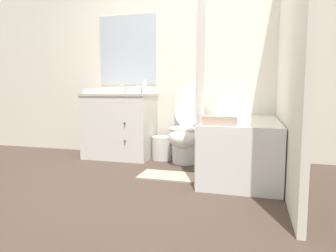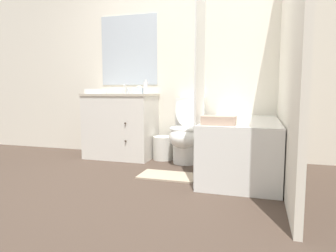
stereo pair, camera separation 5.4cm
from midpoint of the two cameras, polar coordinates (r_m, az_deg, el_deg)
ground_plane at (r=2.61m, az=-6.36°, el=-12.61°), size 14.00×14.00×0.00m
wall_back at (r=4.00m, az=2.12°, el=12.20°), size 8.00×0.06×2.50m
wall_right at (r=3.10m, az=21.30°, el=13.42°), size 0.05×2.55×2.50m
vanity_cabinet at (r=3.96m, az=-9.48°, el=0.20°), size 0.88×0.59×0.83m
sink_faucet at (r=4.11m, az=-8.48°, el=6.62°), size 0.14×0.12×0.12m
toilet at (r=3.62m, az=2.96°, el=-1.34°), size 0.36×0.64×0.85m
bathtub at (r=3.19m, az=13.38°, el=-3.88°), size 0.72×1.39×0.57m
shower_curtain at (r=2.78m, az=5.64°, el=9.29°), size 0.02×0.43×1.97m
wastebasket at (r=3.81m, az=-1.52°, el=-4.20°), size 0.26×0.26×0.29m
tissue_box at (r=3.91m, az=-6.12°, el=6.74°), size 0.14×0.13×0.10m
soap_dispenser at (r=3.82m, az=-4.88°, el=7.34°), size 0.06×0.06×0.18m
hand_towel_folded at (r=3.95m, az=-14.21°, el=6.45°), size 0.23×0.17×0.06m
bath_towel_folded at (r=2.64m, az=9.26°, el=1.08°), size 0.29×0.18×0.08m
bath_mat at (r=3.08m, az=-0.47°, el=-9.46°), size 0.58×0.33×0.02m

